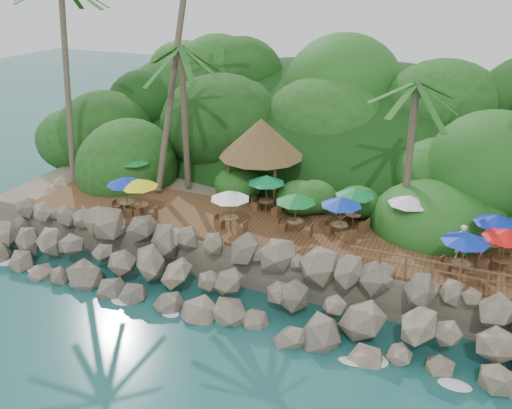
% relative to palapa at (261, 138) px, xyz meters
% --- Properties ---
extents(ground, '(140.00, 140.00, 0.00)m').
position_rel_palapa_xyz_m(ground, '(1.28, -9.78, -5.79)').
color(ground, '#19514F').
rests_on(ground, ground).
extents(land_base, '(32.00, 25.20, 2.10)m').
position_rel_palapa_xyz_m(land_base, '(1.28, 6.22, -4.74)').
color(land_base, gray).
rests_on(land_base, ground).
extents(jungle_hill, '(44.80, 28.00, 15.40)m').
position_rel_palapa_xyz_m(jungle_hill, '(1.28, 13.72, -5.79)').
color(jungle_hill, '#143811').
rests_on(jungle_hill, ground).
extents(seawall, '(29.00, 4.00, 2.30)m').
position_rel_palapa_xyz_m(seawall, '(1.28, -7.78, -4.64)').
color(seawall, gray).
rests_on(seawall, ground).
extents(terrace, '(26.00, 5.00, 0.20)m').
position_rel_palapa_xyz_m(terrace, '(1.28, -3.78, -3.59)').
color(terrace, brown).
rests_on(terrace, land_base).
extents(jungle_foliage, '(44.00, 16.00, 12.00)m').
position_rel_palapa_xyz_m(jungle_foliage, '(1.28, 5.22, -5.79)').
color(jungle_foliage, '#143811').
rests_on(jungle_foliage, ground).
extents(foam_line, '(25.20, 0.80, 0.06)m').
position_rel_palapa_xyz_m(foam_line, '(1.28, -9.48, -5.76)').
color(foam_line, white).
rests_on(foam_line, ground).
extents(palms, '(34.29, 6.70, 15.14)m').
position_rel_palapa_xyz_m(palms, '(2.78, -0.92, 6.86)').
color(palms, brown).
rests_on(palms, ground).
extents(palapa, '(4.86, 4.86, 4.60)m').
position_rel_palapa_xyz_m(palapa, '(0.00, 0.00, 0.00)').
color(palapa, brown).
rests_on(palapa, ground).
extents(dining_clusters, '(22.36, 5.22, 2.19)m').
position_rel_palapa_xyz_m(dining_clusters, '(3.77, -3.75, -1.67)').
color(dining_clusters, brown).
rests_on(dining_clusters, terrace).
extents(railing, '(8.30, 0.10, 1.00)m').
position_rel_palapa_xyz_m(railing, '(10.94, -6.13, -2.88)').
color(railing, brown).
rests_on(railing, terrace).
extents(waiter, '(0.72, 0.58, 1.71)m').
position_rel_palapa_xyz_m(waiter, '(11.34, -3.56, -2.63)').
color(waiter, white).
rests_on(waiter, terrace).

